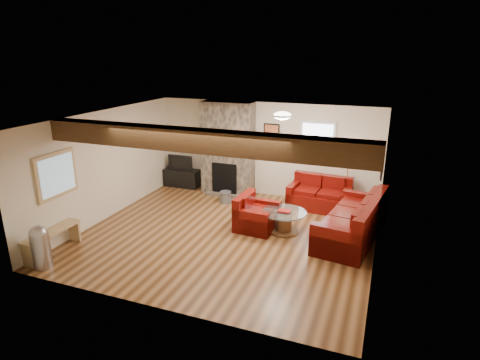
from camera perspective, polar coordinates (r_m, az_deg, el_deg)
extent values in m
plane|color=#502E15|center=(8.67, -1.86, -7.77)|extent=(8.00, 8.00, 0.00)
plane|color=silver|center=(7.91, -2.05, 8.78)|extent=(8.00, 8.00, 0.00)
plane|color=beige|center=(10.70, 3.73, 4.33)|extent=(8.00, 0.00, 8.00)
plane|color=beige|center=(5.94, -12.29, -7.46)|extent=(8.00, 0.00, 8.00)
plane|color=beige|center=(9.72, -18.52, 2.03)|extent=(0.00, 7.50, 7.50)
plane|color=beige|center=(7.63, 19.37, -2.31)|extent=(0.00, 7.50, 7.50)
cube|color=#34220F|center=(6.83, -6.09, 5.62)|extent=(6.00, 0.36, 0.38)
cube|color=#37322B|center=(10.80, -1.76, 4.49)|extent=(1.40, 0.50, 2.50)
cube|color=black|center=(10.79, -2.22, 0.06)|extent=(0.70, 0.06, 0.90)
cube|color=#37322B|center=(10.88, -2.30, -2.07)|extent=(1.00, 0.25, 0.08)
cylinder|color=#432C15|center=(8.83, 6.21, -7.20)|extent=(0.64, 0.64, 0.04)
cylinder|color=#432C15|center=(8.75, 6.25, -6.06)|extent=(0.34, 0.34, 0.43)
cylinder|color=silver|center=(8.66, 6.31, -4.57)|extent=(0.96, 0.96, 0.02)
cube|color=maroon|center=(8.65, 6.31, -4.41)|extent=(0.27, 0.19, 0.03)
cube|color=black|center=(11.70, -8.23, 0.31)|extent=(1.02, 0.41, 0.51)
imported|color=black|center=(11.57, -8.34, 2.54)|extent=(0.75, 0.10, 0.43)
cylinder|color=tan|center=(10.48, 14.63, -3.61)|extent=(0.29, 0.29, 0.03)
cylinder|color=tan|center=(10.25, 14.94, 0.03)|extent=(0.03, 0.03, 1.43)
cone|color=beige|center=(10.06, 15.27, 4.02)|extent=(0.41, 0.41, 0.29)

